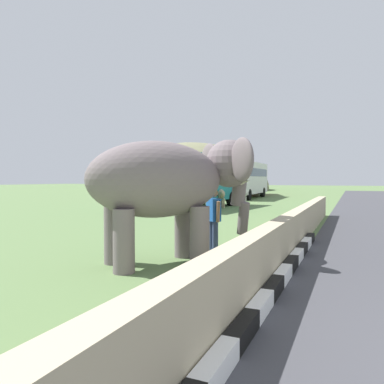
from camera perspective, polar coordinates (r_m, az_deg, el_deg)
The scene contains 10 objects.
striped_curb at distance 4.18m, azimuth 6.05°, elevation -23.13°, with size 16.20×0.20×0.24m.
barrier_parapet at distance 6.29m, azimuth 10.12°, elevation -10.84°, with size 28.00×0.36×1.00m, color tan.
elephant at distance 8.21m, azimuth -3.21°, elevation 1.71°, with size 3.89×3.77×2.85m.
person_handler at distance 9.37m, azimuth 3.39°, elevation -3.91°, with size 0.50×0.53×1.66m.
bus_teal at distance 24.02m, azimuth 1.11°, elevation 2.47°, with size 8.39×3.27×3.50m.
bus_white at distance 36.06m, azimuth 8.32°, elevation 2.32°, with size 9.73×2.76×3.50m.
bus_red at distance 43.79m, azimuth 9.14°, elevation 2.26°, with size 9.05×4.95×3.50m.
cow_near at distance 26.08m, azimuth 7.29°, elevation -0.23°, with size 1.00×1.92×1.23m.
cow_mid at distance 24.19m, azimuth 4.47°, elevation -0.40°, with size 1.87×1.25×1.23m.
hill_east at distance 64.43m, azimuth 0.20°, elevation 0.36°, with size 32.63×26.11×16.53m.
Camera 1 is at (-3.95, 2.89, 1.90)m, focal length 33.99 mm.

